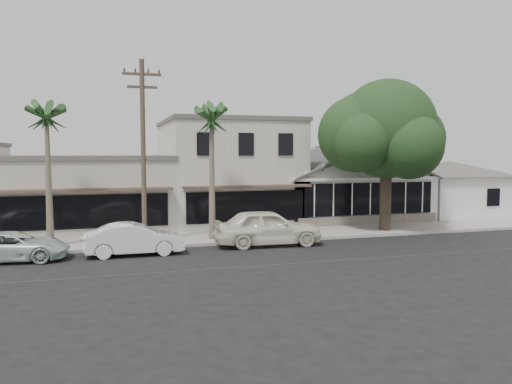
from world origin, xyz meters
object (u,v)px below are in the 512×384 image
object	(u,v)px
car_0	(268,227)
car_2	(14,246)
shade_tree	(383,132)
utility_pole	(143,149)
car_1	(134,239)

from	to	relation	value
car_0	car_2	bearing A→B (deg)	94.41
car_0	shade_tree	distance (m)	9.39
utility_pole	car_0	size ratio (longest dim) A/B	1.69
car_0	car_1	size ratio (longest dim) A/B	1.21
car_1	car_2	bearing A→B (deg)	87.63
car_1	car_2	world-z (taller)	car_1
shade_tree	car_2	bearing A→B (deg)	-172.56
car_0	car_2	size ratio (longest dim) A/B	1.18
car_2	car_0	bearing A→B (deg)	-82.34
car_1	shade_tree	bearing A→B (deg)	-79.61
car_1	utility_pole	bearing A→B (deg)	-21.41
utility_pole	shade_tree	size ratio (longest dim) A/B	1.02
car_0	car_1	world-z (taller)	car_0
shade_tree	car_1	bearing A→B (deg)	-169.29
utility_pole	car_1	xyz separation A→B (m)	(-0.57, -1.47, -4.06)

